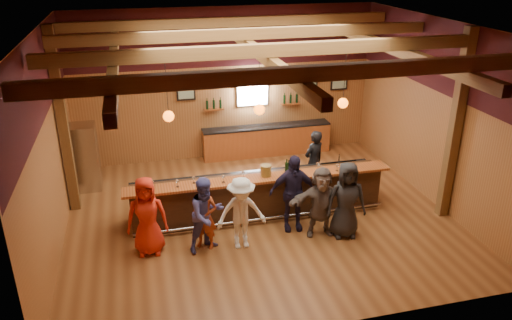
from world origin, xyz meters
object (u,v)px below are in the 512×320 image
object	(u,v)px
bar_counter	(258,194)
bartender	(314,162)
back_bar_cabinet	(267,140)
customer_redvest	(205,216)
customer_orange	(147,216)
customer_brown	(321,202)
customer_denim	(207,215)
bottle_a	(287,168)
stainless_fridge	(85,157)
ice_bucket	(266,171)
customer_white	(241,213)
customer_dark	(346,200)
customer_navy	(293,193)

from	to	relation	value
bar_counter	bartender	size ratio (longest dim) A/B	3.68
back_bar_cabinet	customer_redvest	world-z (taller)	customer_redvest
customer_orange	customer_brown	size ratio (longest dim) A/B	1.06
customer_denim	bartender	xyz separation A→B (m)	(3.15, 2.06, 0.02)
bartender	bottle_a	distance (m)	1.57
stainless_fridge	ice_bucket	xyz separation A→B (m)	(4.23, -2.72, 0.34)
customer_orange	customer_denim	distance (m)	1.23
bartender	customer_brown	bearing A→B (deg)	49.54
stainless_fridge	customer_brown	size ratio (longest dim) A/B	1.09
stainless_fridge	customer_white	xyz separation A→B (m)	(3.40, -3.81, -0.08)
bartender	bottle_a	bearing A→B (deg)	19.82
back_bar_cabinet	customer_white	xyz separation A→B (m)	(-1.90, -4.93, 0.34)
stainless_fridge	customer_dark	world-z (taller)	stainless_fridge
back_bar_cabinet	bartender	size ratio (longest dim) A/B	2.34
customer_redvest	customer_dark	xyz separation A→B (m)	(3.11, -0.29, 0.13)
customer_denim	customer_brown	distance (m)	2.56
stainless_fridge	customer_dark	bearing A→B (deg)	-34.20
customer_white	bottle_a	size ratio (longest dim) A/B	4.42
back_bar_cabinet	customer_brown	distance (m)	4.87
customer_denim	customer_dark	bearing A→B (deg)	-26.07
customer_redvest	customer_brown	size ratio (longest dim) A/B	0.91
customer_orange	ice_bucket	size ratio (longest dim) A/B	6.52
bar_counter	back_bar_cabinet	xyz separation A→B (m)	(1.18, 3.57, -0.05)
customer_orange	bottle_a	xyz separation A→B (m)	(3.28, 0.82, 0.38)
customer_brown	customer_redvest	bearing A→B (deg)	-175.67
stainless_fridge	customer_dark	distance (m)	6.96
customer_navy	customer_redvest	bearing A→B (deg)	-166.19
customer_dark	stainless_fridge	bearing A→B (deg)	154.80
customer_orange	customer_navy	size ratio (longest dim) A/B	0.95
customer_redvest	customer_denim	world-z (taller)	customer_denim
customer_navy	bottle_a	distance (m)	0.71
customer_redvest	customer_brown	xyz separation A→B (m)	(2.59, -0.12, 0.07)
back_bar_cabinet	customer_brown	size ratio (longest dim) A/B	2.43
customer_dark	ice_bucket	world-z (taller)	customer_dark
bar_counter	customer_redvest	world-z (taller)	customer_redvest
back_bar_cabinet	customer_redvest	distance (m)	5.44
customer_redvest	bartender	xyz separation A→B (m)	(3.17, 1.97, 0.10)
bartender	stainless_fridge	bearing A→B (deg)	-40.61
customer_redvest	stainless_fridge	bearing A→B (deg)	154.89
customer_brown	bartender	size ratio (longest dim) A/B	0.96
customer_redvest	customer_white	bearing A→B (deg)	14.85
customer_denim	customer_brown	size ratio (longest dim) A/B	1.02
customer_redvest	customer_denim	xyz separation A→B (m)	(0.02, -0.09, 0.09)
bottle_a	customer_orange	bearing A→B (deg)	-166.03
customer_navy	customer_dark	xyz separation A→B (m)	(1.06, -0.57, -0.03)
ice_bucket	bottle_a	xyz separation A→B (m)	(0.50, -0.00, 0.01)
back_bar_cabinet	customer_brown	world-z (taller)	customer_brown
customer_brown	customer_dark	bearing A→B (deg)	-10.90
bar_counter	ice_bucket	xyz separation A→B (m)	(0.12, -0.27, 0.72)
customer_denim	back_bar_cabinet	bearing A→B (deg)	38.95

